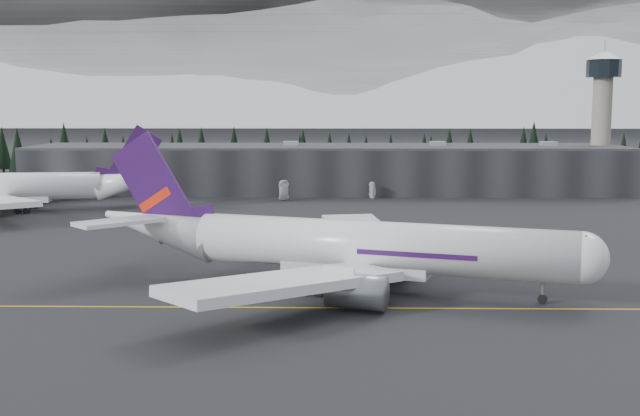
{
  "coord_description": "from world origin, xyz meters",
  "views": [
    {
      "loc": [
        2.22,
        -93.85,
        23.79
      ],
      "look_at": [
        0.0,
        20.0,
        9.0
      ],
      "focal_mm": 45.0,
      "sensor_mm": 36.0,
      "label": 1
    }
  ],
  "objects_px": {
    "jet_main": "(335,245)",
    "jet_parked": "(20,187)",
    "gse_vehicle_a": "(284,198)",
    "terminal": "(327,168)",
    "control_tower": "(602,106)",
    "gse_vehicle_b": "(373,196)"
  },
  "relations": [
    {
      "from": "jet_main",
      "to": "jet_parked",
      "type": "relative_size",
      "value": 1.02
    },
    {
      "from": "jet_main",
      "to": "gse_vehicle_a",
      "type": "xyz_separation_m",
      "value": [
        -12.86,
        95.5,
        -4.96
      ]
    },
    {
      "from": "terminal",
      "to": "control_tower",
      "type": "xyz_separation_m",
      "value": [
        75.0,
        3.0,
        17.11
      ]
    },
    {
      "from": "terminal",
      "to": "jet_main",
      "type": "distance_m",
      "value": 116.59
    },
    {
      "from": "jet_parked",
      "to": "gse_vehicle_a",
      "type": "relative_size",
      "value": 12.74
    },
    {
      "from": "jet_main",
      "to": "gse_vehicle_a",
      "type": "height_order",
      "value": "jet_main"
    },
    {
      "from": "jet_parked",
      "to": "gse_vehicle_b",
      "type": "relative_size",
      "value": 15.12
    },
    {
      "from": "terminal",
      "to": "control_tower",
      "type": "distance_m",
      "value": 76.98
    },
    {
      "from": "jet_parked",
      "to": "gse_vehicle_b",
      "type": "bearing_deg",
      "value": -170.39
    },
    {
      "from": "terminal",
      "to": "jet_main",
      "type": "xyz_separation_m",
      "value": [
        2.15,
        -116.56,
        -0.63
      ]
    },
    {
      "from": "terminal",
      "to": "gse_vehicle_b",
      "type": "distance_m",
      "value": 21.32
    },
    {
      "from": "jet_main",
      "to": "jet_parked",
      "type": "xyz_separation_m",
      "value": [
        -70.48,
        74.51,
        -0.25
      ]
    },
    {
      "from": "control_tower",
      "to": "jet_parked",
      "type": "relative_size",
      "value": 0.58
    },
    {
      "from": "gse_vehicle_a",
      "to": "gse_vehicle_b",
      "type": "distance_m",
      "value": 22.82
    },
    {
      "from": "control_tower",
      "to": "jet_parked",
      "type": "xyz_separation_m",
      "value": [
        -143.33,
        -45.05,
        -17.99
      ]
    },
    {
      "from": "gse_vehicle_b",
      "to": "jet_parked",
      "type": "bearing_deg",
      "value": -104.83
    },
    {
      "from": "jet_parked",
      "to": "gse_vehicle_b",
      "type": "xyz_separation_m",
      "value": [
        80.05,
        25.14,
        -4.68
      ]
    },
    {
      "from": "jet_main",
      "to": "gse_vehicle_b",
      "type": "distance_m",
      "value": 100.23
    },
    {
      "from": "jet_main",
      "to": "gse_vehicle_b",
      "type": "xyz_separation_m",
      "value": [
        9.58,
        99.65,
        -4.94
      ]
    },
    {
      "from": "control_tower",
      "to": "gse_vehicle_b",
      "type": "xyz_separation_m",
      "value": [
        -63.27,
        -19.92,
        -22.67
      ]
    },
    {
      "from": "jet_parked",
      "to": "gse_vehicle_a",
      "type": "height_order",
      "value": "jet_parked"
    },
    {
      "from": "terminal",
      "to": "jet_parked",
      "type": "relative_size",
      "value": 2.46
    }
  ]
}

